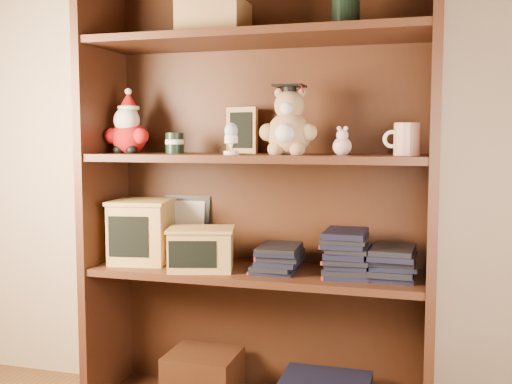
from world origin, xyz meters
TOP-DOWN VIEW (x-y plane):
  - bookcase at (0.13, 1.36)m, footprint 1.20×0.35m
  - shelf_lower at (0.13, 1.30)m, footprint 1.14×0.33m
  - shelf_upper at (0.13, 1.30)m, footprint 1.14×0.33m
  - santa_plush at (-0.35, 1.30)m, footprint 0.17×0.12m
  - teachers_tin at (-0.17, 1.31)m, footprint 0.07×0.07m
  - chalkboard_plaque at (0.04, 1.42)m, footprint 0.13×0.09m
  - egg_cup at (0.07, 1.23)m, footprint 0.05×0.05m
  - grad_teddy_bear at (0.25, 1.30)m, footprint 0.20×0.17m
  - pink_figurine at (0.43, 1.30)m, footprint 0.06×0.06m
  - teacher_mug at (0.63, 1.30)m, footprint 0.12×0.08m
  - certificate_frame at (-0.19, 1.44)m, footprint 0.19×0.05m
  - treats_box at (-0.31, 1.30)m, footprint 0.24×0.24m
  - pencils_box at (-0.05, 1.24)m, footprint 0.26×0.21m
  - book_stack_left at (0.21, 1.30)m, footprint 0.14×0.20m
  - book_stack_mid at (0.44, 1.30)m, footprint 0.14×0.20m
  - book_stack_right at (0.59, 1.30)m, footprint 0.14×0.20m

SIDE VIEW (x-z plane):
  - shelf_lower at x=0.13m, z-range 0.53..0.55m
  - book_stack_left at x=0.21m, z-range 0.55..0.65m
  - book_stack_right at x=0.59m, z-range 0.55..0.65m
  - book_stack_mid at x=0.44m, z-range 0.55..0.69m
  - pencils_box at x=-0.05m, z-range 0.55..0.70m
  - treats_box at x=-0.31m, z-range 0.55..0.78m
  - certificate_frame at x=-0.19m, z-range 0.55..0.79m
  - bookcase at x=0.13m, z-range -0.02..1.58m
  - shelf_upper at x=0.13m, z-range 0.93..0.95m
  - pink_figurine at x=0.43m, z-range 0.94..1.04m
  - teachers_tin at x=-0.17m, z-range 0.95..1.02m
  - teacher_mug at x=0.63m, z-range 0.95..1.05m
  - egg_cup at x=0.07m, z-range 0.95..1.06m
  - chalkboard_plaque at x=0.04m, z-range 0.95..1.11m
  - santa_plush at x=-0.35m, z-range 0.92..1.16m
  - grad_teddy_bear at x=0.25m, z-range 0.92..1.16m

